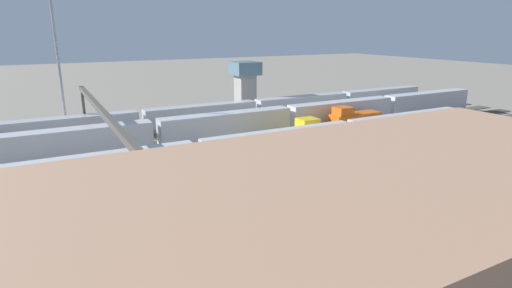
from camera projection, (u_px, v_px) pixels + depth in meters
ground_plane at (238, 150)px, 64.43m from camera, size 400.00×400.00×0.00m
track_bed_0 at (194, 125)px, 81.38m from camera, size 140.00×2.80×0.12m
track_bed_1 at (203, 130)px, 77.14m from camera, size 140.00×2.80×0.12m
track_bed_2 at (213, 136)px, 72.90m from camera, size 140.00×2.80×0.12m
track_bed_3 at (225, 143)px, 68.65m from camera, size 140.00×2.80×0.12m
track_bed_4 at (238, 150)px, 64.41m from camera, size 140.00×2.80×0.12m
track_bed_5 at (252, 158)px, 60.17m from camera, size 140.00×2.80×0.12m
track_bed_6 at (269, 168)px, 55.92m from camera, size 140.00×2.80×0.12m
track_bed_7 at (289, 180)px, 51.68m from camera, size 140.00×2.80×0.12m
track_bed_8 at (312, 193)px, 47.44m from camera, size 140.00×2.80×0.12m
train_on_track_8 at (501, 139)px, 62.99m from camera, size 10.00×3.00×5.00m
train_on_track_6 at (282, 149)px, 56.12m from camera, size 71.40×3.06×5.00m
train_on_track_0 at (202, 114)px, 81.63m from camera, size 119.80×3.00×3.80m
train_on_track_5 at (321, 135)px, 65.25m from camera, size 10.00×3.00×5.00m
train_on_track_7 at (302, 162)px, 52.01m from camera, size 10.00×3.00×5.00m
train_on_track_4 at (354, 122)px, 74.58m from camera, size 10.00×3.00×5.00m
train_on_track_3 at (288, 120)px, 73.68m from camera, size 95.60×3.00×5.00m
light_mast_0 at (56, 41)px, 69.89m from camera, size 2.80×0.70×25.77m
signal_gantry at (100, 114)px, 53.31m from camera, size 0.70×45.00×8.80m
maintenance_shed at (352, 254)px, 24.51m from camera, size 43.70×19.33×10.83m
control_tower at (245, 81)px, 96.01m from camera, size 6.00×6.00×11.16m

